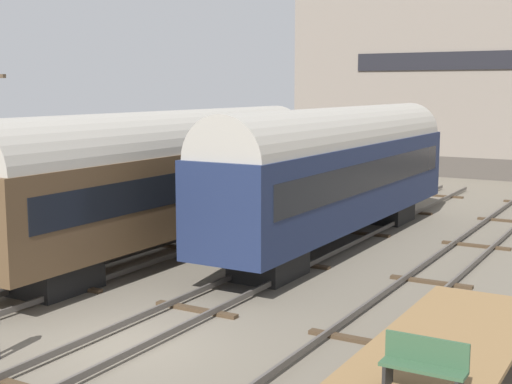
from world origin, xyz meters
name	(u,v)px	position (x,y,z in m)	size (l,w,h in m)	color
ground_plane	(124,345)	(0.00, 0.00, 0.00)	(200.00, 200.00, 0.00)	#60594C
track_middle	(124,339)	(0.00, 0.00, 0.14)	(2.60, 60.00, 0.26)	#4C4742
track_right	(304,380)	(4.78, 0.00, 0.14)	(2.60, 60.00, 0.26)	#4C4742
train_car_navy	(340,167)	(0.00, 12.76, 3.07)	(2.91, 17.34, 5.36)	black
train_car_brown	(167,174)	(-4.78, 8.08, 2.99)	(3.05, 17.18, 5.27)	black
station_platform	(425,371)	(7.40, -0.41, 1.04)	(2.61, 10.57, 1.13)	brown
bench	(424,363)	(7.71, -1.52, 1.62)	(1.40, 0.40, 0.91)	#2D4C33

